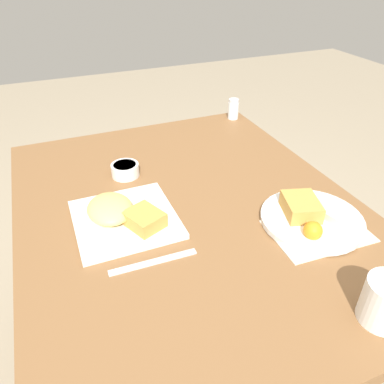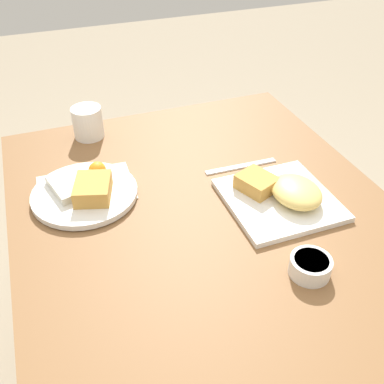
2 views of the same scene
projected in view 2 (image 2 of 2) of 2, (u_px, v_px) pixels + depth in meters
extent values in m
cube|color=brown|center=(211.00, 225.00, 1.02)|extent=(1.09, 0.87, 0.04)
cylinder|color=brown|center=(251.00, 198.00, 1.72)|extent=(0.05, 0.05, 0.73)
cylinder|color=brown|center=(51.00, 246.00, 1.51)|extent=(0.05, 0.05, 0.73)
cube|color=beige|center=(86.00, 188.00, 1.10)|extent=(0.17, 0.24, 0.00)
cube|color=white|center=(279.00, 200.00, 1.05)|extent=(0.24, 0.24, 0.01)
ellipsoid|color=#EFCC6B|center=(296.00, 192.00, 1.03)|extent=(0.13, 0.11, 0.04)
cube|color=gold|center=(257.00, 183.00, 1.06)|extent=(0.11, 0.10, 0.04)
cylinder|color=white|center=(85.00, 194.00, 1.07)|extent=(0.25, 0.25, 0.01)
cube|color=gold|center=(93.00, 189.00, 1.04)|extent=(0.12, 0.11, 0.04)
cube|color=beige|center=(64.00, 187.00, 1.06)|extent=(0.12, 0.08, 0.02)
sphere|color=orange|center=(97.00, 170.00, 1.11)|extent=(0.04, 0.04, 0.04)
cylinder|color=white|center=(310.00, 266.00, 0.87)|extent=(0.08, 0.08, 0.04)
cylinder|color=#D1B775|center=(312.00, 260.00, 0.86)|extent=(0.07, 0.07, 0.00)
cube|color=silver|center=(241.00, 166.00, 1.17)|extent=(0.02, 0.20, 0.00)
cylinder|color=white|center=(88.00, 122.00, 1.27)|extent=(0.08, 0.08, 0.09)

